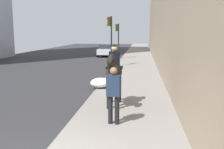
{
  "coord_description": "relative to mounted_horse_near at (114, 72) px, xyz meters",
  "views": [
    {
      "loc": [
        -4.67,
        -2.17,
        2.81
      ],
      "look_at": [
        4.0,
        -1.18,
        1.4
      ],
      "focal_mm": 41.84,
      "sensor_mm": 36.0,
      "label": 1
    }
  ],
  "objects": [
    {
      "name": "snow_pile_far",
      "position": [
        3.29,
        1.03,
        -1.05
      ],
      "size": [
        1.28,
        0.98,
        0.44
      ],
      "primitive_type": "ellipsoid",
      "color": "white",
      "rests_on": "sidewalk_slab"
    },
    {
      "name": "pedestrian_greeting",
      "position": [
        -1.91,
        -0.19,
        -0.3
      ],
      "size": [
        0.31,
        0.43,
        1.7
      ],
      "rotation": [
        0.0,
        0.0,
        -0.12
      ],
      "color": "black",
      "rests_on": "sidewalk_slab"
    },
    {
      "name": "mounted_horse_near",
      "position": [
        0.0,
        0.0,
        0.0
      ],
      "size": [
        2.15,
        0.6,
        2.29
      ],
      "rotation": [
        0.0,
        0.0,
        3.14
      ],
      "color": "black",
      "rests_on": "sidewalk_slab"
    },
    {
      "name": "traffic_light_near_curb",
      "position": [
        11.12,
        1.47,
        1.31
      ],
      "size": [
        0.2,
        0.44,
        4.05
      ],
      "color": "black",
      "rests_on": "ground"
    },
    {
      "name": "car_near_lane",
      "position": [
        21.46,
        3.1,
        -0.64
      ],
      "size": [
        4.12,
        2.05,
        1.44
      ],
      "rotation": [
        0.0,
        0.0,
        3.14
      ],
      "color": "silver",
      "rests_on": "ground"
    },
    {
      "name": "traffic_light_far_curb",
      "position": [
        17.78,
        1.52,
        1.1
      ],
      "size": [
        0.2,
        0.44,
        3.7
      ],
      "color": "black",
      "rests_on": "ground"
    }
  ]
}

